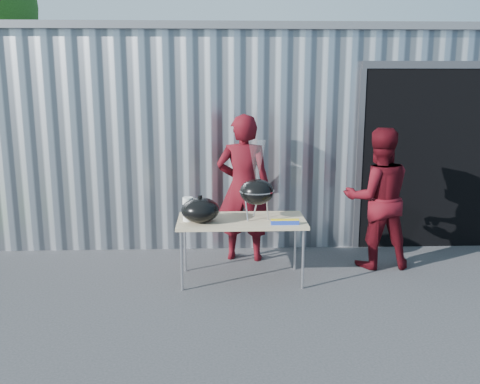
{
  "coord_description": "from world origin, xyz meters",
  "views": [
    {
      "loc": [
        0.11,
        -5.58,
        2.39
      ],
      "look_at": [
        0.36,
        0.63,
        1.05
      ],
      "focal_mm": 40.0,
      "sensor_mm": 36.0,
      "label": 1
    }
  ],
  "objects_px": {
    "folding_table": "(241,222)",
    "person_cook": "(244,188)",
    "kettle_grill": "(257,184)",
    "person_bystander": "(378,198)"
  },
  "relations": [
    {
      "from": "person_cook",
      "to": "kettle_grill",
      "type": "bearing_deg",
      "value": 107.84
    },
    {
      "from": "person_bystander",
      "to": "folding_table",
      "type": "bearing_deg",
      "value": 13.0
    },
    {
      "from": "folding_table",
      "to": "kettle_grill",
      "type": "xyz_separation_m",
      "value": [
        0.18,
        -0.0,
        0.47
      ]
    },
    {
      "from": "folding_table",
      "to": "person_cook",
      "type": "distance_m",
      "value": 0.8
    },
    {
      "from": "kettle_grill",
      "to": "person_cook",
      "type": "relative_size",
      "value": 0.48
    },
    {
      "from": "kettle_grill",
      "to": "person_bystander",
      "type": "bearing_deg",
      "value": 15.17
    },
    {
      "from": "folding_table",
      "to": "person_cook",
      "type": "xyz_separation_m",
      "value": [
        0.06,
        0.76,
        0.26
      ]
    },
    {
      "from": "kettle_grill",
      "to": "person_cook",
      "type": "height_order",
      "value": "person_cook"
    },
    {
      "from": "folding_table",
      "to": "person_cook",
      "type": "bearing_deg",
      "value": 85.5
    },
    {
      "from": "kettle_grill",
      "to": "person_bystander",
      "type": "relative_size",
      "value": 0.52
    }
  ]
}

